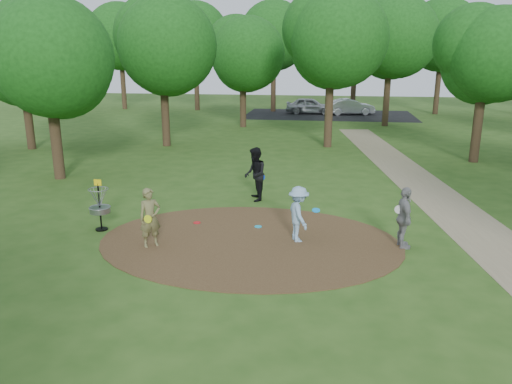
# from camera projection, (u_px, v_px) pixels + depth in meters

# --- Properties ---
(ground) EXTENTS (100.00, 100.00, 0.00)m
(ground) POSITION_uv_depth(u_px,v_px,m) (250.00, 241.00, 13.88)
(ground) COLOR #2D5119
(ground) RESTS_ON ground
(dirt_clearing) EXTENTS (8.40, 8.40, 0.02)m
(dirt_clearing) POSITION_uv_depth(u_px,v_px,m) (250.00, 241.00, 13.87)
(dirt_clearing) COLOR #47301C
(dirt_clearing) RESTS_ON ground
(footpath) EXTENTS (7.55, 39.89, 0.01)m
(footpath) POSITION_uv_depth(u_px,v_px,m) (475.00, 229.00, 14.86)
(footpath) COLOR #8C7A5B
(footpath) RESTS_ON ground
(parking_lot) EXTENTS (14.00, 8.00, 0.01)m
(parking_lot) POSITION_uv_depth(u_px,v_px,m) (329.00, 115.00, 42.17)
(parking_lot) COLOR black
(parking_lot) RESTS_ON ground
(player_observer_with_disc) EXTENTS (0.71, 0.67, 1.63)m
(player_observer_with_disc) POSITION_uv_depth(u_px,v_px,m) (150.00, 218.00, 13.32)
(player_observer_with_disc) COLOR olive
(player_observer_with_disc) RESTS_ON ground
(player_throwing_with_disc) EXTENTS (1.06, 1.16, 1.57)m
(player_throwing_with_disc) POSITION_uv_depth(u_px,v_px,m) (298.00, 214.00, 13.70)
(player_throwing_with_disc) COLOR #8EB5D4
(player_throwing_with_disc) RESTS_ON ground
(player_walking_with_disc) EXTENTS (0.92, 1.07, 1.90)m
(player_walking_with_disc) POSITION_uv_depth(u_px,v_px,m) (255.00, 174.00, 17.50)
(player_walking_with_disc) COLOR black
(player_walking_with_disc) RESTS_ON ground
(player_waiting_with_disc) EXTENTS (0.55, 1.03, 1.68)m
(player_waiting_with_disc) POSITION_uv_depth(u_px,v_px,m) (404.00, 218.00, 13.24)
(player_waiting_with_disc) COLOR gray
(player_waiting_with_disc) RESTS_ON ground
(disc_ground_cyan) EXTENTS (0.22, 0.22, 0.02)m
(disc_ground_cyan) POSITION_uv_depth(u_px,v_px,m) (258.00, 227.00, 14.98)
(disc_ground_cyan) COLOR #1CB9E4
(disc_ground_cyan) RESTS_ON dirt_clearing
(disc_ground_red) EXTENTS (0.22, 0.22, 0.02)m
(disc_ground_red) POSITION_uv_depth(u_px,v_px,m) (197.00, 223.00, 15.33)
(disc_ground_red) COLOR red
(disc_ground_red) RESTS_ON dirt_clearing
(car_left) EXTENTS (4.08, 1.64, 1.39)m
(car_left) POSITION_uv_depth(u_px,v_px,m) (310.00, 106.00, 42.73)
(car_left) COLOR #929699
(car_left) RESTS_ON ground
(car_right) EXTENTS (4.27, 2.36, 1.33)m
(car_right) POSITION_uv_depth(u_px,v_px,m) (350.00, 107.00, 42.11)
(car_right) COLOR #AAACB2
(car_right) RESTS_ON ground
(disc_golf_basket) EXTENTS (0.63, 0.63, 1.54)m
(disc_golf_basket) POSITION_uv_depth(u_px,v_px,m) (99.00, 202.00, 14.56)
(disc_golf_basket) COLOR black
(disc_golf_basket) RESTS_ON ground
(tree_ring) EXTENTS (37.28, 45.42, 8.67)m
(tree_ring) POSITION_uv_depth(u_px,v_px,m) (329.00, 53.00, 20.23)
(tree_ring) COLOR #332316
(tree_ring) RESTS_ON ground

